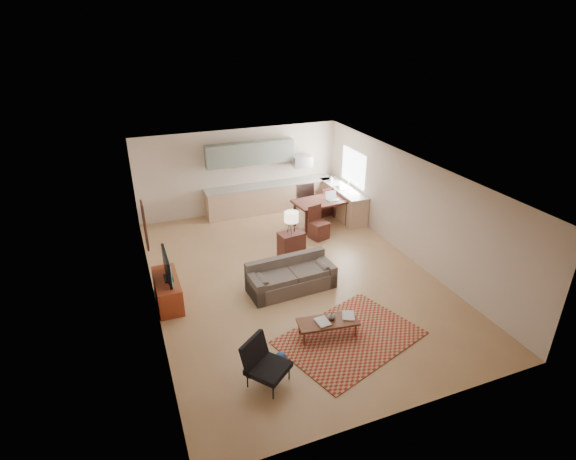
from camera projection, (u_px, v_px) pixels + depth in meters
name	position (u px, v px, depth m)	size (l,w,h in m)	color
room	(293.00, 227.00, 10.44)	(9.00, 9.00, 9.00)	#A2784F
kitchen_counter_back	(271.00, 197.00, 14.63)	(4.26, 0.64, 0.92)	tan
kitchen_counter_right	(343.00, 201.00, 14.30)	(0.64, 2.26, 0.92)	tan
kitchen_range	(302.00, 193.00, 15.00)	(0.62, 0.62, 0.90)	#A5A8AD
kitchen_microwave	(302.00, 161.00, 14.54)	(0.62, 0.40, 0.35)	#A5A8AD
upper_cabinets	(250.00, 153.00, 13.92)	(2.80, 0.34, 0.70)	slate
window_right	(353.00, 167.00, 13.93)	(0.02, 1.40, 1.05)	white
wall_art_left	(145.00, 225.00, 10.06)	(0.06, 0.42, 1.10)	olive
triptych	(237.00, 160.00, 13.99)	(1.70, 0.04, 0.50)	beige
rug	(350.00, 337.00, 8.93)	(2.67, 1.85, 0.02)	maroon
sofa	(291.00, 276.00, 10.38)	(2.10, 0.91, 0.73)	brown
coffee_table	(328.00, 328.00, 8.92)	(1.21, 0.48, 0.36)	#4B2414
book_a	(317.00, 323.00, 8.75)	(0.26, 0.34, 0.03)	maroon
book_b	(342.00, 315.00, 9.00)	(0.35, 0.40, 0.02)	navy
vase	(332.00, 315.00, 8.87)	(0.19, 0.19, 0.17)	black
armchair	(268.00, 365.00, 7.65)	(0.73, 0.73, 0.84)	black
tv_credenza	(168.00, 291.00, 9.92)	(0.51, 1.33, 0.61)	maroon
tv	(167.00, 266.00, 9.67)	(0.10, 1.02, 0.61)	black
console_table	(291.00, 246.00, 11.71)	(0.64, 0.43, 0.75)	#3E1B16
table_lamp	(291.00, 222.00, 11.42)	(0.36, 0.36, 0.60)	beige
dining_table	(321.00, 213.00, 13.56)	(1.64, 0.94, 0.83)	#3E1B16
dining_chair_near	(319.00, 223.00, 12.76)	(0.46, 0.48, 0.96)	#3E1B16
dining_chair_far	(323.00, 201.00, 14.31)	(0.46, 0.48, 0.96)	#3E1B16
laptop	(333.00, 196.00, 13.34)	(0.35, 0.26, 0.26)	#A5A8AD
soap_bottle	(331.00, 179.00, 14.61)	(0.10, 0.10, 0.19)	beige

